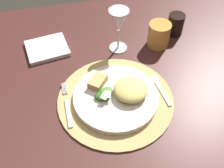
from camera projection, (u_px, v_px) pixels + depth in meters
name	position (u px, v px, depth m)	size (l,w,h in m)	color
dining_table	(112.00, 107.00, 0.99)	(1.18, 0.98, 0.72)	#47241F
placemat	(116.00, 100.00, 0.84)	(0.35, 0.35, 0.01)	tan
dinner_plate	(116.00, 97.00, 0.83)	(0.26, 0.26, 0.02)	silver
pasta_serving	(131.00, 89.00, 0.81)	(0.10, 0.10, 0.04)	#E2CE68
salad_greens	(104.00, 95.00, 0.81)	(0.07, 0.07, 0.03)	#326B27
bread_piece	(98.00, 82.00, 0.84)	(0.06, 0.04, 0.02)	tan
fork	(67.00, 106.00, 0.81)	(0.01, 0.17, 0.00)	silver
spoon	(158.00, 85.00, 0.87)	(0.03, 0.13, 0.01)	silver
napkin	(47.00, 48.00, 0.98)	(0.14, 0.12, 0.01)	white
wine_glass	(119.00, 22.00, 0.91)	(0.07, 0.07, 0.16)	silver
amber_tumbler	(159.00, 35.00, 0.98)	(0.08, 0.08, 0.09)	gold
dark_tumbler	(176.00, 24.00, 1.02)	(0.06, 0.06, 0.08)	black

